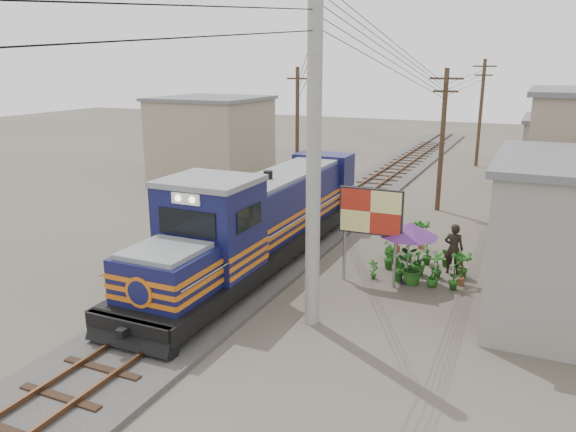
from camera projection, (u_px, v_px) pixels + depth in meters
The scene contains 14 objects.
ground at pixel (216, 296), 17.99m from camera, with size 120.00×120.00×0.00m, color #473F35.
ballast at pixel (326, 218), 26.75m from camera, with size 3.60×70.00×0.16m, color #595651.
track at pixel (326, 214), 26.70m from camera, with size 1.15×70.00×0.12m.
locomotive at pixel (262, 221), 20.41m from camera, with size 2.77×15.04×3.73m.
utility_pole_main at pixel (314, 150), 14.84m from camera, with size 0.40×0.40×10.00m.
wooden_pole_mid at pixel (442, 138), 27.53m from camera, with size 1.60×0.24×7.00m.
wooden_pole_far at pixel (481, 111), 39.64m from camera, with size 1.60×0.24×7.50m.
wooden_pole_left at pixel (297, 122), 34.82m from camera, with size 1.60×0.24×7.00m.
power_lines at pixel (314, 54), 23.51m from camera, with size 9.65×19.00×3.30m.
shophouse_left at pixel (212, 139), 35.34m from camera, with size 6.30×6.30×5.20m.
billboard at pixel (371, 214), 18.41m from camera, with size 2.13×0.16×3.28m.
market_umbrella at pixel (409, 230), 18.51m from camera, with size 2.42×2.42×2.15m.
vendor at pixel (454, 249), 19.69m from camera, with size 0.67×0.44×1.83m, color black.
plant_nursery at pixel (417, 264), 19.49m from camera, with size 3.32×2.98×1.13m.
Camera 1 is at (8.98, -14.24, 7.21)m, focal length 35.00 mm.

